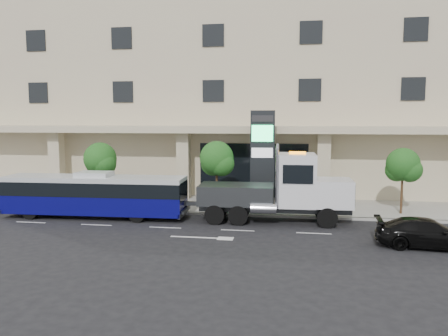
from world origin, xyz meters
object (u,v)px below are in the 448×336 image
(city_bus, at_px, (95,194))
(signage_pylon, at_px, (262,158))
(tow_truck, at_px, (281,191))
(black_sedan, at_px, (428,233))

(city_bus, height_order, signage_pylon, signage_pylon)
(city_bus, distance_m, tow_truck, 11.16)
(tow_truck, distance_m, black_sedan, 8.02)
(signage_pylon, bearing_deg, city_bus, -159.78)
(tow_truck, height_order, black_sedan, tow_truck)
(signage_pylon, bearing_deg, black_sedan, -46.77)
(city_bus, bearing_deg, black_sedan, -13.03)
(city_bus, relative_size, signage_pylon, 1.74)
(city_bus, distance_m, signage_pylon, 10.85)
(tow_truck, distance_m, signage_pylon, 4.26)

